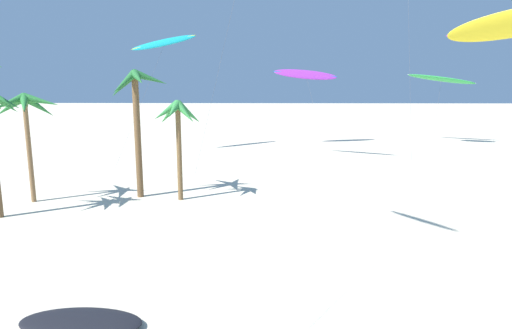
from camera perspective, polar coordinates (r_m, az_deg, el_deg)
name	(u,v)px	position (r m, az deg, el deg)	size (l,w,h in m)	color
palm_tree_2	(136,96)	(30.77, -14.98, 8.43)	(3.94, 4.18, 8.51)	brown
palm_tree_3	(26,110)	(31.94, -27.14, 6.13)	(4.28, 4.23, 7.04)	olive
palm_tree_4	(178,118)	(29.44, -9.83, 5.78)	(3.19, 3.48, 6.58)	brown
flying_kite_2	(441,79)	(60.08, 22.39, 9.97)	(7.72, 10.27, 8.69)	green
flying_kite_3	(165,42)	(50.00, -11.45, 14.92)	(6.56, 12.27, 12.94)	#19B2B7
flying_kite_7	(306,74)	(54.15, 6.34, 11.26)	(7.84, 7.76, 9.26)	purple
grounded_kite_1	(81,323)	(16.44, -21.31, -18.14)	(4.12, 2.06, 0.36)	black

